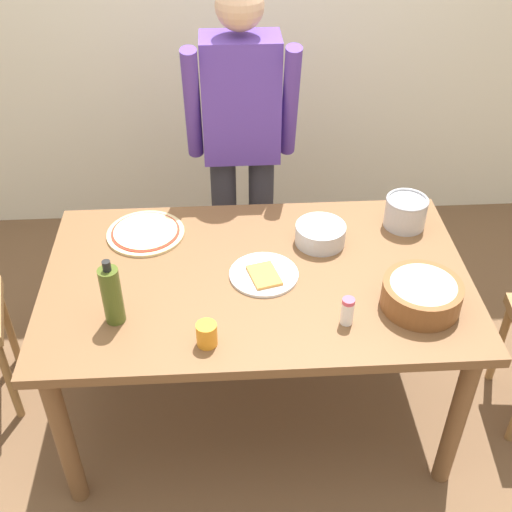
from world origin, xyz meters
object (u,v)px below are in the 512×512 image
at_px(plate_with_slice, 264,275).
at_px(salt_shaker, 347,311).
at_px(steel_pot, 406,212).
at_px(cup_orange, 207,334).
at_px(dining_table, 257,293).
at_px(popcorn_bowl, 422,293).
at_px(olive_oil_bottle, 112,295).
at_px(person_cook, 242,138).
at_px(pizza_raw_on_board, 146,233).
at_px(mixing_bowl_steel, 320,234).

bearing_deg(plate_with_slice, salt_shaker, -44.93).
relative_size(steel_pot, cup_orange, 2.04).
bearing_deg(dining_table, popcorn_bowl, -20.09).
bearing_deg(olive_oil_bottle, person_cook, 63.78).
xyz_separation_m(person_cook, plate_with_slice, (0.05, -0.77, -0.17)).
height_order(dining_table, plate_with_slice, plate_with_slice).
height_order(steel_pot, salt_shaker, steel_pot).
distance_m(steel_pot, cup_orange, 1.04).
relative_size(popcorn_bowl, cup_orange, 3.29).
bearing_deg(plate_with_slice, steel_pot, 26.39).
relative_size(dining_table, pizza_raw_on_board, 5.07).
distance_m(person_cook, pizza_raw_on_board, 0.65).
bearing_deg(salt_shaker, pizza_raw_on_board, 142.44).
height_order(olive_oil_bottle, salt_shaker, olive_oil_bottle).
distance_m(pizza_raw_on_board, salt_shaker, 0.92).
distance_m(plate_with_slice, mixing_bowl_steel, 0.31).
xyz_separation_m(person_cook, mixing_bowl_steel, (0.29, -0.57, -0.14)).
xyz_separation_m(dining_table, plate_with_slice, (0.03, -0.01, 0.10)).
bearing_deg(person_cook, cup_orange, -98.37).
height_order(mixing_bowl_steel, salt_shaker, salt_shaker).
xyz_separation_m(person_cook, salt_shaker, (0.32, -1.03, -0.13)).
bearing_deg(plate_with_slice, popcorn_bowl, -19.97).
bearing_deg(mixing_bowl_steel, dining_table, -144.35).
xyz_separation_m(plate_with_slice, olive_oil_bottle, (-0.53, -0.20, 0.11)).
distance_m(person_cook, popcorn_bowl, 1.14).
bearing_deg(dining_table, person_cook, 91.76).
bearing_deg(salt_shaker, plate_with_slice, 135.07).
xyz_separation_m(pizza_raw_on_board, olive_oil_bottle, (-0.06, -0.50, 0.10)).
relative_size(dining_table, olive_oil_bottle, 6.25).
relative_size(mixing_bowl_steel, steel_pot, 1.15).
bearing_deg(steel_pot, dining_table, -155.38).
bearing_deg(cup_orange, plate_with_slice, 57.94).
xyz_separation_m(mixing_bowl_steel, steel_pot, (0.36, 0.10, 0.03)).
height_order(mixing_bowl_steel, steel_pot, steel_pot).
bearing_deg(mixing_bowl_steel, person_cook, 116.96).
bearing_deg(pizza_raw_on_board, cup_orange, -68.40).
distance_m(dining_table, olive_oil_bottle, 0.58).
bearing_deg(olive_oil_bottle, pizza_raw_on_board, 82.60).
xyz_separation_m(olive_oil_bottle, steel_pot, (1.13, 0.50, -0.05)).
relative_size(dining_table, steel_pot, 9.22).
distance_m(person_cook, salt_shaker, 1.09).
relative_size(pizza_raw_on_board, olive_oil_bottle, 1.23).
relative_size(dining_table, cup_orange, 18.82).
distance_m(dining_table, person_cook, 0.80).
relative_size(pizza_raw_on_board, salt_shaker, 2.97).
bearing_deg(steel_pot, plate_with_slice, -153.61).
xyz_separation_m(pizza_raw_on_board, mixing_bowl_steel, (0.70, -0.09, 0.03)).
bearing_deg(pizza_raw_on_board, person_cook, 48.80).
distance_m(plate_with_slice, cup_orange, 0.40).
distance_m(dining_table, plate_with_slice, 0.10).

